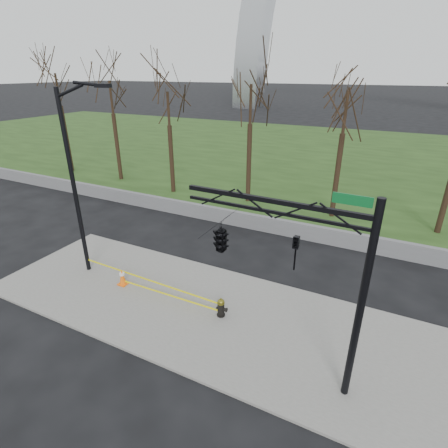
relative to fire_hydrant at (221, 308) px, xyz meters
The scene contains 10 objects.
ground 0.95m from the fire_hydrant, behind, with size 500.00×500.00×0.00m, color black.
sidewalk 0.93m from the fire_hydrant, behind, with size 18.00×6.00×0.10m, color slate.
grass_strip 30.04m from the fire_hydrant, 91.59° to the left, with size 120.00×40.00×0.06m, color #223B15.
guardrail 8.07m from the fire_hydrant, 95.94° to the left, with size 60.00×0.30×0.90m, color #59595B.
tree_row 12.79m from the fire_hydrant, 81.65° to the left, with size 51.20×4.00×8.89m.
fire_hydrant is the anchor object (origin of this frame).
traffic_cone 4.74m from the fire_hydrant, behind, with size 0.38×0.38×0.73m.
street_light 8.02m from the fire_hydrant, behind, with size 2.36×0.68×8.21m.
traffic_signal_mast 4.20m from the fire_hydrant, 43.04° to the right, with size 5.10×2.49×6.00m.
caution_tape 3.06m from the fire_hydrant, behind, with size 7.02×0.27×0.40m.
Camera 1 is at (5.68, -9.43, 8.55)m, focal length 27.89 mm.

